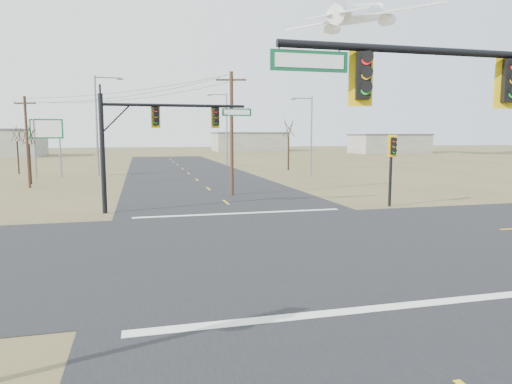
% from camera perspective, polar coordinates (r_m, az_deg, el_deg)
% --- Properties ---
extents(ground, '(320.00, 320.00, 0.00)m').
position_cam_1_polar(ground, '(19.04, 2.87, -6.47)').
color(ground, brown).
rests_on(ground, ground).
extents(road_ew, '(160.00, 14.00, 0.02)m').
position_cam_1_polar(road_ew, '(19.04, 2.87, -6.44)').
color(road_ew, black).
rests_on(road_ew, ground).
extents(road_ns, '(14.00, 160.00, 0.02)m').
position_cam_1_polar(road_ns, '(19.04, 2.87, -6.43)').
color(road_ns, black).
rests_on(road_ns, ground).
extents(stop_bar_near, '(12.00, 0.40, 0.01)m').
position_cam_1_polar(stop_bar_near, '(12.38, 13.45, -14.09)').
color(stop_bar_near, silver).
rests_on(stop_bar_near, road_ns).
extents(stop_bar_far, '(12.00, 0.40, 0.01)m').
position_cam_1_polar(stop_bar_far, '(26.15, -1.98, -2.67)').
color(stop_bar_far, silver).
rests_on(stop_bar_far, road_ns).
extents(mast_arm_far, '(8.84, 0.55, 6.80)m').
position_cam_1_polar(mast_arm_far, '(27.31, -12.30, 7.90)').
color(mast_arm_far, black).
rests_on(mast_arm_far, ground).
extents(pedestal_signal_ne, '(0.66, 0.57, 4.51)m').
position_cam_1_polar(pedestal_signal_ne, '(29.67, 16.68, 4.52)').
color(pedestal_signal_ne, black).
rests_on(pedestal_signal_ne, ground).
extents(utility_pole_near, '(2.17, 0.68, 9.07)m').
position_cam_1_polar(utility_pole_near, '(33.97, -3.06, 7.54)').
color(utility_pole_near, '#412B1C').
rests_on(utility_pole_near, ground).
extents(utility_pole_far, '(1.81, 0.76, 7.71)m').
position_cam_1_polar(utility_pole_far, '(43.21, -26.71, 5.83)').
color(utility_pole_far, '#412B1C').
rests_on(utility_pole_far, ground).
extents(highway_sign, '(3.29, 0.18, 6.17)m').
position_cam_1_polar(highway_sign, '(53.09, -24.67, 6.35)').
color(highway_sign, slate).
rests_on(highway_sign, ground).
extents(streetlight_a, '(2.38, 0.28, 8.52)m').
position_cam_1_polar(streetlight_a, '(49.15, 6.73, 7.42)').
color(streetlight_a, slate).
rests_on(streetlight_a, ground).
extents(streetlight_b, '(2.96, 0.34, 10.60)m').
position_cam_1_polar(streetlight_b, '(68.65, -3.87, 8.33)').
color(streetlight_b, slate).
rests_on(streetlight_b, ground).
extents(streetlight_c, '(3.06, 0.49, 10.91)m').
position_cam_1_polar(streetlight_c, '(53.43, -19.06, 8.50)').
color(streetlight_c, slate).
rests_on(streetlight_c, ground).
extents(bare_tree_a, '(2.84, 2.84, 5.76)m').
position_cam_1_polar(bare_tree_a, '(46.63, -26.59, 6.47)').
color(bare_tree_a, black).
rests_on(bare_tree_a, ground).
extents(bare_tree_b, '(3.00, 3.00, 5.82)m').
position_cam_1_polar(bare_tree_b, '(59.85, -27.75, 6.47)').
color(bare_tree_b, black).
rests_on(bare_tree_b, ground).
extents(bare_tree_c, '(3.12, 3.12, 6.91)m').
position_cam_1_polar(bare_tree_c, '(58.86, 4.11, 8.02)').
color(bare_tree_c, black).
rests_on(bare_tree_c, ground).
extents(warehouse_mid, '(20.00, 12.00, 5.00)m').
position_cam_1_polar(warehouse_mid, '(131.28, -0.85, 6.25)').
color(warehouse_mid, '#ACA898').
rests_on(warehouse_mid, ground).
extents(warehouse_right, '(18.00, 10.00, 4.50)m').
position_cam_1_polar(warehouse_right, '(119.19, 16.31, 5.76)').
color(warehouse_right, '#ACA898').
rests_on(warehouse_right, ground).
extents(jet_airliner, '(30.86, 30.57, 14.29)m').
position_cam_1_polar(jet_airliner, '(97.66, 12.73, 20.90)').
color(jet_airliner, white).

